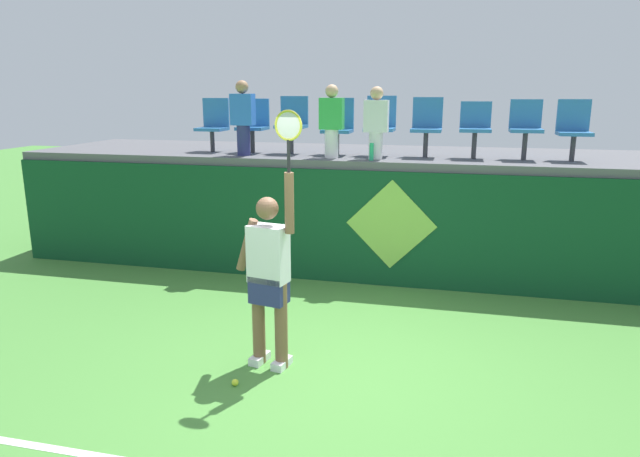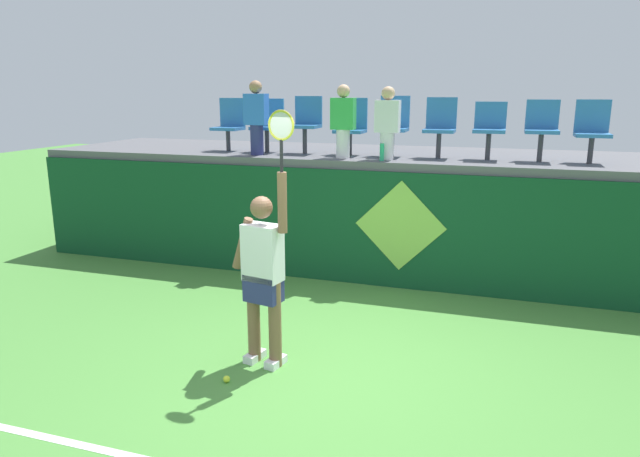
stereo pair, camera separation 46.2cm
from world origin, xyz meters
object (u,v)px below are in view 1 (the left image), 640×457
object	(u,v)px
tennis_player	(269,273)
spectator_1	(243,117)
stadium_chair_2	(293,121)
stadium_chair_3	(338,125)
stadium_chair_1	(254,123)
stadium_chair_8	(574,127)
stadium_chair_5	(427,124)
spectator_2	(332,120)
spectator_0	(376,122)
stadium_chair_0	(214,123)
stadium_chair_4	(380,123)
water_bottle	(372,152)
tennis_ball	(235,382)
stadium_chair_6	(475,126)
stadium_chair_7	(526,126)

from	to	relation	value
tennis_player	spectator_1	distance (m)	3.67
stadium_chair_2	stadium_chair_3	bearing A→B (deg)	0.38
stadium_chair_1	stadium_chair_8	size ratio (longest dim) A/B	0.99
stadium_chair_5	spectator_2	world-z (taller)	spectator_2
stadium_chair_2	stadium_chair_8	bearing A→B (deg)	0.02
spectator_0	stadium_chair_0	bearing A→B (deg)	170.38
stadium_chair_3	tennis_player	bearing A→B (deg)	-89.05
tennis_player	stadium_chair_4	size ratio (longest dim) A/B	2.89
stadium_chair_4	stadium_chair_8	distance (m)	2.71
water_bottle	stadium_chair_5	xyz separation A→B (m)	(0.72, 0.63, 0.36)
tennis_ball	stadium_chair_2	world-z (taller)	stadium_chair_2
water_bottle	stadium_chair_0	distance (m)	2.76
stadium_chair_0	stadium_chair_6	size ratio (longest dim) A/B	1.04
stadium_chair_5	spectator_1	size ratio (longest dim) A/B	0.78
stadium_chair_7	stadium_chair_8	size ratio (longest dim) A/B	1.00
stadium_chair_2	stadium_chair_5	size ratio (longest dim) A/B	1.01
spectator_1	water_bottle	bearing A→B (deg)	-4.79
stadium_chair_8	stadium_chair_4	bearing A→B (deg)	179.95
stadium_chair_3	stadium_chair_6	world-z (taller)	stadium_chair_3
water_bottle	spectator_1	distance (m)	2.04
water_bottle	tennis_player	bearing A→B (deg)	-100.76
stadium_chair_2	stadium_chair_3	size ratio (longest dim) A/B	1.03
stadium_chair_7	water_bottle	bearing A→B (deg)	-163.38
stadium_chair_8	spectator_0	distance (m)	2.75
spectator_0	spectator_1	size ratio (longest dim) A/B	0.92
stadium_chair_3	stadium_chair_4	distance (m)	0.65
stadium_chair_1	spectator_0	size ratio (longest dim) A/B	0.82
stadium_chair_3	stadium_chair_4	bearing A→B (deg)	-0.11
water_bottle	spectator_0	size ratio (longest dim) A/B	0.24
stadium_chair_3	stadium_chair_8	distance (m)	3.36
tennis_player	spectator_0	xyz separation A→B (m)	(0.59, 3.11, 1.31)
stadium_chair_3	spectator_2	world-z (taller)	spectator_2
tennis_ball	spectator_0	world-z (taller)	spectator_0
tennis_ball	spectator_2	xyz separation A→B (m)	(0.14, 3.59, 2.28)
stadium_chair_6	spectator_1	bearing A→B (deg)	-172.31
tennis_player	stadium_chair_2	size ratio (longest dim) A/B	2.92
tennis_ball	water_bottle	xyz separation A→B (m)	(0.75, 3.42, 1.86)
tennis_ball	spectator_1	xyz separation A→B (m)	(-1.23, 3.59, 2.32)
tennis_player	stadium_chair_8	distance (m)	5.01
water_bottle	stadium_chair_2	distance (m)	1.53
spectator_0	spectator_2	world-z (taller)	spectator_2
stadium_chair_1	stadium_chair_6	distance (m)	3.39
stadium_chair_6	stadium_chair_8	size ratio (longest dim) A/B	0.96
stadium_chair_7	spectator_0	distance (m)	2.12
stadium_chair_1	spectator_0	xyz separation A→B (m)	(2.01, -0.45, 0.06)
stadium_chair_7	stadium_chair_0	bearing A→B (deg)	179.91
stadium_chair_7	spectator_0	world-z (taller)	spectator_0
stadium_chair_2	stadium_chair_4	size ratio (longest dim) A/B	0.99
stadium_chair_0	spectator_2	world-z (taller)	spectator_2
water_bottle	spectator_0	xyz separation A→B (m)	(0.03, 0.18, 0.41)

